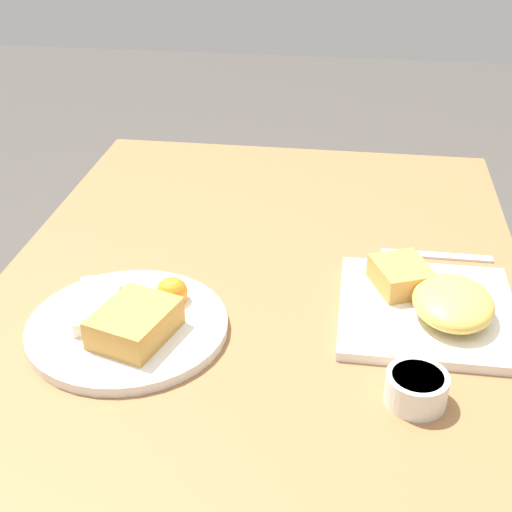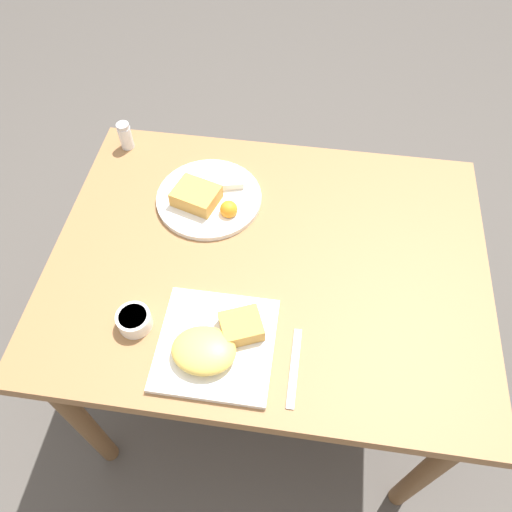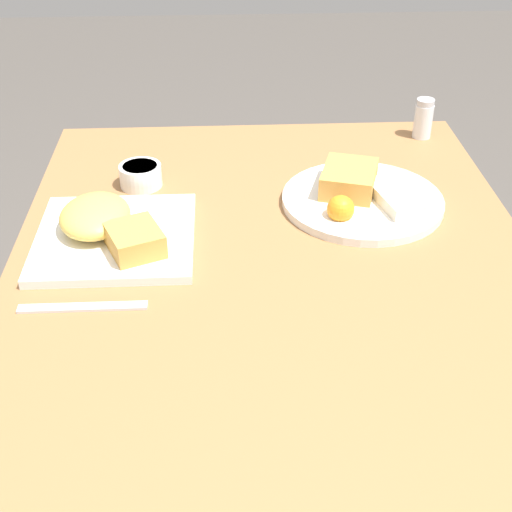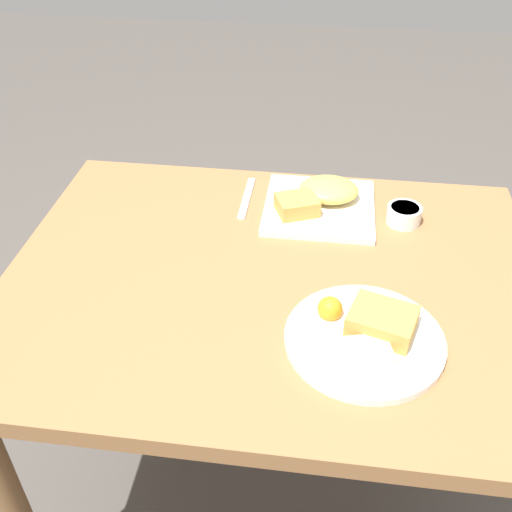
{
  "view_description": "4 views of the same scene",
  "coord_description": "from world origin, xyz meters",
  "px_view_note": "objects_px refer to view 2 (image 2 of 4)",
  "views": [
    {
      "loc": [
        -0.91,
        -0.12,
        1.28
      ],
      "look_at": [
        -0.01,
        0.01,
        0.74
      ],
      "focal_mm": 50.0,
      "sensor_mm": 36.0,
      "label": 1
    },
    {
      "loc": [
        0.07,
        -0.67,
        1.67
      ],
      "look_at": [
        -0.02,
        -0.03,
        0.76
      ],
      "focal_mm": 35.0,
      "sensor_mm": 36.0,
      "label": 2
    },
    {
      "loc": [
        0.85,
        -0.07,
        1.3
      ],
      "look_at": [
        0.01,
        -0.03,
        0.74
      ],
      "focal_mm": 50.0,
      "sensor_mm": 36.0,
      "label": 3
    },
    {
      "loc": [
        -0.09,
        0.88,
        1.44
      ],
      "look_at": [
        0.03,
        0.0,
        0.76
      ],
      "focal_mm": 42.0,
      "sensor_mm": 36.0,
      "label": 4
    }
  ],
  "objects_px": {
    "plate_oval_far": "(208,197)",
    "salt_shaker": "(126,137)",
    "butter_knife": "(294,367)",
    "sauce_ramekin": "(134,320)",
    "plate_square_near": "(215,344)"
  },
  "relations": [
    {
      "from": "plate_oval_far",
      "to": "sauce_ramekin",
      "type": "distance_m",
      "value": 0.38
    },
    {
      "from": "salt_shaker",
      "to": "butter_knife",
      "type": "distance_m",
      "value": 0.79
    },
    {
      "from": "butter_knife",
      "to": "plate_square_near",
      "type": "bearing_deg",
      "value": 83.58
    },
    {
      "from": "plate_oval_far",
      "to": "salt_shaker",
      "type": "distance_m",
      "value": 0.31
    },
    {
      "from": "plate_oval_far",
      "to": "butter_knife",
      "type": "xyz_separation_m",
      "value": [
        0.26,
        -0.42,
        -0.01
      ]
    },
    {
      "from": "salt_shaker",
      "to": "plate_oval_far",
      "type": "bearing_deg",
      "value": -32.62
    },
    {
      "from": "plate_oval_far",
      "to": "salt_shaker",
      "type": "height_order",
      "value": "salt_shaker"
    },
    {
      "from": "plate_square_near",
      "to": "salt_shaker",
      "type": "height_order",
      "value": "salt_shaker"
    },
    {
      "from": "plate_oval_far",
      "to": "butter_knife",
      "type": "relative_size",
      "value": 1.55
    },
    {
      "from": "salt_shaker",
      "to": "butter_knife",
      "type": "bearing_deg",
      "value": -48.3
    },
    {
      "from": "sauce_ramekin",
      "to": "butter_knife",
      "type": "xyz_separation_m",
      "value": [
        0.35,
        -0.05,
        -0.02
      ]
    },
    {
      "from": "plate_square_near",
      "to": "sauce_ramekin",
      "type": "relative_size",
      "value": 3.28
    },
    {
      "from": "plate_square_near",
      "to": "salt_shaker",
      "type": "xyz_separation_m",
      "value": [
        -0.36,
        0.57,
        0.01
      ]
    },
    {
      "from": "plate_square_near",
      "to": "plate_oval_far",
      "type": "height_order",
      "value": "plate_square_near"
    },
    {
      "from": "sauce_ramekin",
      "to": "plate_square_near",
      "type": "bearing_deg",
      "value": -9.82
    }
  ]
}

